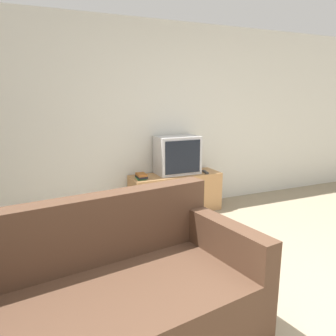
% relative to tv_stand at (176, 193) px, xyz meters
% --- Properties ---
extents(wall_back, '(9.00, 0.06, 2.60)m').
position_rel_tv_stand_xyz_m(wall_back, '(-0.27, 0.26, 1.03)').
color(wall_back, silver).
rests_on(wall_back, ground_plane).
extents(tv_stand, '(1.28, 0.42, 0.54)m').
position_rel_tv_stand_xyz_m(tv_stand, '(0.00, 0.00, 0.00)').
color(tv_stand, tan).
rests_on(tv_stand, ground_plane).
extents(television, '(0.60, 0.36, 0.53)m').
position_rel_tv_stand_xyz_m(television, '(0.04, 0.03, 0.53)').
color(television, silver).
rests_on(television, tv_stand).
extents(couch, '(1.98, 1.19, 0.96)m').
position_rel_tv_stand_xyz_m(couch, '(-1.52, -2.24, 0.05)').
color(couch, '#4C3323').
rests_on(couch, ground_plane).
extents(book_stack, '(0.13, 0.20, 0.07)m').
position_rel_tv_stand_xyz_m(book_stack, '(-0.53, -0.06, 0.31)').
color(book_stack, '#2D753D').
rests_on(book_stack, tv_stand).
extents(remote_on_stand, '(0.08, 0.18, 0.02)m').
position_rel_tv_stand_xyz_m(remote_on_stand, '(0.42, -0.10, 0.28)').
color(remote_on_stand, '#2D2D2D').
rests_on(remote_on_stand, tv_stand).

